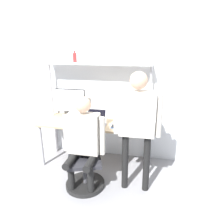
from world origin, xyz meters
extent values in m
plane|color=gray|center=(0.00, 0.00, 0.00)|extent=(12.00, 12.00, 0.00)
cube|color=silver|center=(0.00, 0.73, 1.35)|extent=(8.00, 0.06, 2.70)
cube|color=tan|center=(0.00, 0.36, 0.73)|extent=(1.84, 0.68, 0.03)
cylinder|color=#A5A5AA|center=(-0.86, 0.08, 0.36)|extent=(0.05, 0.05, 0.71)
cylinder|color=#A5A5AA|center=(0.86, 0.08, 0.36)|extent=(0.05, 0.05, 0.71)
cylinder|color=#A5A5AA|center=(-0.86, 0.64, 0.36)|extent=(0.05, 0.05, 0.71)
cylinder|color=#A5A5AA|center=(0.86, 0.64, 0.36)|extent=(0.05, 0.05, 0.71)
cube|color=white|center=(0.00, 0.56, 1.67)|extent=(1.75, 0.25, 0.02)
cylinder|color=#B2B2B7|center=(-0.85, 0.56, 0.84)|extent=(0.04, 0.04, 1.68)
cylinder|color=#B2B2B7|center=(0.85, 0.56, 0.84)|extent=(0.04, 0.04, 1.68)
cylinder|color=black|center=(-0.49, 0.53, 0.75)|extent=(0.24, 0.24, 0.01)
cylinder|color=black|center=(-0.49, 0.53, 0.80)|extent=(0.06, 0.06, 0.09)
cube|color=black|center=(-0.49, 0.53, 1.04)|extent=(0.52, 0.01, 0.40)
cube|color=silver|center=(-0.49, 0.53, 1.04)|extent=(0.50, 0.02, 0.38)
cube|color=#BCBCC1|center=(0.04, 0.19, 0.75)|extent=(0.32, 0.25, 0.01)
cube|color=black|center=(0.04, 0.17, 0.75)|extent=(0.28, 0.14, 0.00)
cube|color=#BCBCC1|center=(0.04, 0.28, 0.88)|extent=(0.32, 0.08, 0.25)
cube|color=black|center=(0.04, 0.28, 0.87)|extent=(0.29, 0.06, 0.21)
cube|color=#264C8C|center=(0.33, 0.22, 0.75)|extent=(0.07, 0.15, 0.01)
cube|color=black|center=(0.33, 0.22, 0.75)|extent=(0.06, 0.13, 0.00)
cylinder|color=black|center=(0.02, -0.32, 0.03)|extent=(0.56, 0.56, 0.06)
cylinder|color=#4C4C51|center=(0.02, -0.32, 0.23)|extent=(0.06, 0.06, 0.34)
cube|color=#26262B|center=(0.02, -0.32, 0.42)|extent=(0.59, 0.59, 0.05)
cube|color=#26262B|center=(-0.05, -0.12, 0.67)|extent=(0.40, 0.17, 0.45)
cylinder|color=black|center=(-0.12, -0.49, 0.22)|extent=(0.09, 0.09, 0.45)
cylinder|color=black|center=(0.16, -0.49, 0.22)|extent=(0.09, 0.09, 0.45)
cylinder|color=black|center=(-0.12, -0.46, 0.49)|extent=(0.10, 0.38, 0.10)
cylinder|color=black|center=(0.16, -0.46, 0.49)|extent=(0.10, 0.38, 0.10)
cube|color=beige|center=(0.02, -0.29, 0.82)|extent=(0.42, 0.20, 0.56)
cylinder|color=beige|center=(-0.24, -0.29, 0.80)|extent=(0.08, 0.08, 0.53)
cylinder|color=beige|center=(0.28, -0.29, 0.80)|extent=(0.08, 0.08, 0.53)
sphere|color=#D8AD8C|center=(0.02, -0.29, 1.23)|extent=(0.21, 0.21, 0.21)
cylinder|color=black|center=(0.58, -0.22, 0.42)|extent=(0.09, 0.09, 0.83)
cylinder|color=black|center=(0.88, -0.22, 0.42)|extent=(0.09, 0.09, 0.83)
cube|color=beige|center=(0.73, -0.22, 1.13)|extent=(0.46, 0.20, 0.59)
cylinder|color=beige|center=(0.46, -0.22, 1.11)|extent=(0.08, 0.08, 0.56)
cylinder|color=beige|center=(1.00, -0.22, 1.11)|extent=(0.08, 0.08, 0.56)
sphere|color=#D8AD8C|center=(0.73, -0.22, 1.55)|extent=(0.23, 0.23, 0.23)
cylinder|color=silver|center=(0.44, 0.56, 1.77)|extent=(0.06, 0.06, 0.18)
cylinder|color=silver|center=(0.44, 0.56, 1.87)|extent=(0.03, 0.03, 0.03)
cylinder|color=black|center=(0.44, 0.56, 1.90)|extent=(0.03, 0.03, 0.01)
cylinder|color=maroon|center=(-0.39, 0.56, 1.76)|extent=(0.06, 0.06, 0.15)
cylinder|color=maroon|center=(-0.39, 0.56, 1.85)|extent=(0.03, 0.03, 0.03)
cylinder|color=black|center=(-0.39, 0.56, 1.86)|extent=(0.03, 0.03, 0.01)
camera|label=1|loc=(0.95, -2.88, 2.01)|focal=35.00mm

